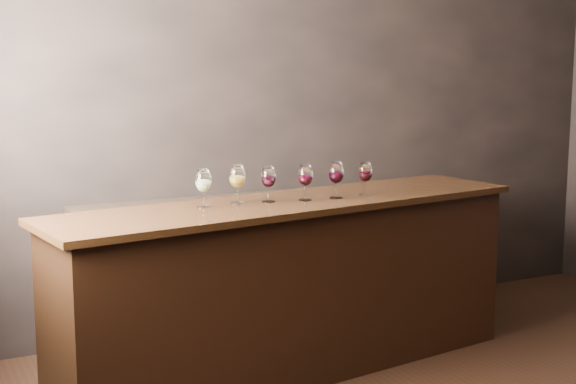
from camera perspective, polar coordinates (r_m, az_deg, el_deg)
name	(u,v)px	position (r m, az deg, el deg)	size (l,w,h in m)	color
room_shell	(486,57)	(3.68, 13.91, 9.30)	(5.02, 4.52, 2.81)	black
bar_counter	(292,290)	(4.67, 0.30, -6.97)	(2.79, 0.60, 0.98)	black
bar_top	(292,204)	(4.55, 0.31, -0.83)	(2.88, 0.67, 0.04)	black
back_bar_shelf	(268,264)	(5.38, -1.46, -5.13)	(2.56, 0.40, 0.92)	black
glass_white	(203,182)	(4.33, -6.03, 0.74)	(0.09, 0.09, 0.21)	white
glass_amber	(237,178)	(4.43, -3.63, 1.03)	(0.09, 0.09, 0.22)	white
glass_red_a	(268,178)	(4.49, -1.40, 1.01)	(0.09, 0.09, 0.20)	white
glass_red_b	(305,176)	(4.54, 1.24, 1.14)	(0.09, 0.09, 0.21)	white
glass_red_c	(336,174)	(4.62, 3.44, 1.32)	(0.09, 0.09, 0.21)	white
glass_red_d	(365,173)	(4.74, 5.52, 1.36)	(0.08, 0.08, 0.20)	white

